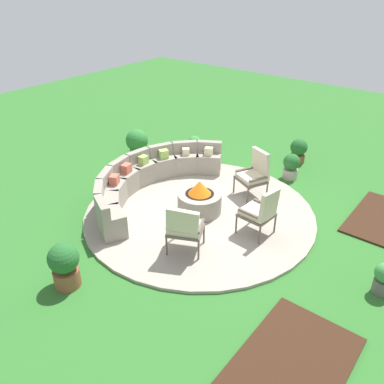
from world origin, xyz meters
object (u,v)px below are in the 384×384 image
object	(u,v)px
fire_pit	(200,200)
potted_plant_2	(291,165)
lounge_chair_front_right	(261,211)
lounge_chair_back_left	(255,173)
potted_plant_1	(137,142)
potted_plant_4	(65,264)
curved_stone_bench	(147,179)
lounge_chair_front_left	(184,227)
potted_plant_5	(384,278)
potted_plant_3	(194,145)
potted_plant_0	(299,150)

from	to	relation	value
fire_pit	potted_plant_2	xyz separation A→B (m)	(2.67, -0.76, 0.01)
lounge_chair_front_right	lounge_chair_back_left	world-z (taller)	lounge_chair_back_left
lounge_chair_back_left	potted_plant_1	distance (m)	3.66
potted_plant_4	potted_plant_1	bearing A→B (deg)	32.47
fire_pit	lounge_chair_front_right	bearing A→B (deg)	-88.06
lounge_chair_front_right	potted_plant_2	bearing A→B (deg)	17.83
curved_stone_bench	potted_plant_1	world-z (taller)	curved_stone_bench
lounge_chair_front_left	potted_plant_1	xyz separation A→B (m)	(2.53, 3.74, -0.19)
potted_plant_1	potted_plant_5	distance (m)	6.93
lounge_chair_front_left	curved_stone_bench	bearing A→B (deg)	123.97
lounge_chair_front_left	lounge_chair_front_right	world-z (taller)	same
lounge_chair_front_right	potted_plant_4	xyz separation A→B (m)	(-3.09, 1.76, -0.16)
fire_pit	potted_plant_5	bearing A→B (deg)	-90.94
potted_plant_3	potted_plant_4	bearing A→B (deg)	-163.68
lounge_chair_front_left	potted_plant_5	world-z (taller)	lounge_chair_front_left
lounge_chair_front_left	potted_plant_3	bearing A→B (deg)	99.88
lounge_chair_back_left	potted_plant_4	distance (m)	4.44
potted_plant_1	potted_plant_3	distance (m)	1.56
potted_plant_0	potted_plant_1	distance (m)	4.31
curved_stone_bench	lounge_chair_back_left	xyz separation A→B (m)	(1.34, -1.98, 0.24)
potted_plant_0	potted_plant_1	bearing A→B (deg)	123.00
curved_stone_bench	lounge_chair_back_left	world-z (taller)	lounge_chair_back_left
curved_stone_bench	lounge_chair_front_left	xyz separation A→B (m)	(-1.20, -2.07, 0.22)
fire_pit	lounge_chair_back_left	distance (m)	1.43
lounge_chair_front_left	potted_plant_2	distance (m)	3.93
lounge_chair_front_right	potted_plant_4	size ratio (longest dim) A/B	1.27
curved_stone_bench	lounge_chair_front_left	bearing A→B (deg)	-120.07
potted_plant_0	lounge_chair_front_right	bearing A→B (deg)	-165.91
curved_stone_bench	potted_plant_2	xyz separation A→B (m)	(2.72, -2.21, -0.03)
fire_pit	lounge_chair_back_left	xyz separation A→B (m)	(1.30, -0.52, 0.28)
potted_plant_1	potted_plant_4	world-z (taller)	potted_plant_4
potted_plant_2	potted_plant_4	size ratio (longest dim) A/B	0.80
lounge_chair_front_left	lounge_chair_back_left	bearing A→B (deg)	66.18
fire_pit	potted_plant_2	world-z (taller)	fire_pit
lounge_chair_front_left	potted_plant_1	bearing A→B (deg)	119.95
potted_plant_5	potted_plant_4	bearing A→B (deg)	126.44
fire_pit	lounge_chair_front_right	size ratio (longest dim) A/B	0.90
lounge_chair_back_left	potted_plant_3	size ratio (longest dim) A/B	1.91
potted_plant_2	potted_plant_5	bearing A→B (deg)	-133.09
potted_plant_1	potted_plant_3	size ratio (longest dim) A/B	1.35
potted_plant_1	potted_plant_5	bearing A→B (deg)	-101.21
lounge_chair_front_right	potted_plant_3	bearing A→B (deg)	60.28
potted_plant_0	potted_plant_1	world-z (taller)	potted_plant_1
potted_plant_0	potted_plant_3	xyz separation A→B (m)	(-1.36, 2.42, -0.05)
fire_pit	lounge_chair_front_left	xyz separation A→B (m)	(-1.25, -0.62, 0.26)
curved_stone_bench	potted_plant_4	size ratio (longest dim) A/B	4.98
lounge_chair_back_left	potted_plant_5	xyz separation A→B (m)	(-1.36, -3.15, -0.32)
fire_pit	potted_plant_5	size ratio (longest dim) A/B	1.65
potted_plant_2	lounge_chair_front_right	bearing A→B (deg)	-166.36
lounge_chair_front_left	lounge_chair_front_right	xyz separation A→B (m)	(1.29, -0.77, -0.01)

